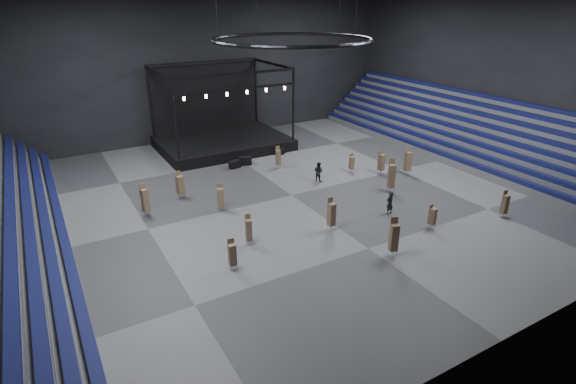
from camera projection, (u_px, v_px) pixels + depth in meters
floor at (292, 195)px, 39.36m from camera, size 50.00×50.00×0.00m
wall_back at (201, 62)px, 52.46m from camera, size 50.00×0.20×18.00m
wall_front at (542, 175)px, 19.09m from camera, size 50.00×0.20×18.00m
wall_right at (496, 69)px, 47.24m from camera, size 0.20×42.00×18.00m
bleachers_right at (472, 139)px, 49.19m from camera, size 7.20×40.00×6.40m
stage at (220, 134)px, 51.68m from camera, size 14.00×10.00×9.20m
truss_ring at (292, 39)px, 34.18m from camera, size 12.30×12.30×5.15m
flight_case_left at (235, 164)px, 45.52m from camera, size 1.24×0.80×0.77m
flight_case_mid at (246, 161)px, 46.43m from camera, size 1.41×1.11×0.84m
flight_case_right at (280, 152)px, 49.43m from camera, size 1.14×0.84×0.68m
chair_stack_0 at (352, 162)px, 44.17m from camera, size 0.53×0.53×1.91m
chair_stack_1 at (221, 197)px, 36.04m from camera, size 0.64×0.64×2.35m
chair_stack_2 at (394, 237)px, 29.63m from camera, size 0.66×0.66×2.80m
chair_stack_3 at (232, 254)px, 28.16m from camera, size 0.49×0.49×2.18m
chair_stack_4 at (249, 230)px, 31.04m from camera, size 0.50×0.50×2.33m
chair_stack_5 at (180, 184)px, 38.28m from camera, size 0.66×0.66×2.45m
chair_stack_6 at (505, 204)px, 35.01m from camera, size 0.46×0.46×2.27m
chair_stack_7 at (432, 216)px, 33.31m from camera, size 0.56×0.56×1.95m
chair_stack_8 at (381, 162)px, 43.62m from camera, size 0.57×0.57×2.39m
chair_stack_9 at (408, 161)px, 43.40m from camera, size 0.64×0.64×2.77m
chair_stack_10 at (331, 214)px, 32.97m from camera, size 0.51×0.51×2.60m
chair_stack_11 at (392, 175)px, 39.47m from camera, size 0.71×0.71×3.08m
chair_stack_12 at (145, 200)px, 35.12m from camera, size 0.61×0.61×2.75m
chair_stack_13 at (278, 157)px, 45.16m from camera, size 0.48×0.48×2.30m
man_center at (390, 203)px, 35.62m from camera, size 0.74×0.53×1.92m
crew_member at (318, 172)px, 42.05m from camera, size 1.03×1.13×1.89m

